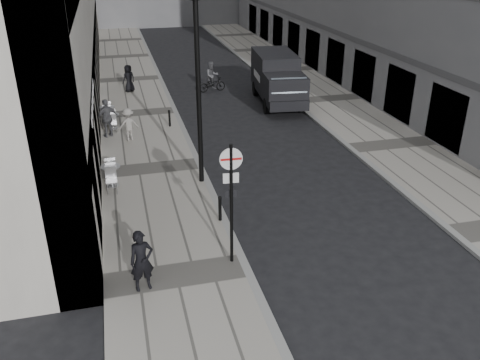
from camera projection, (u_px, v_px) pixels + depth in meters
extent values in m
plane|color=black|center=(273.00, 331.00, 12.41)|extent=(120.00, 120.00, 0.00)
cube|color=#A39D93|center=(138.00, 114.00, 27.70)|extent=(4.00, 60.00, 0.12)
cube|color=#A39D93|center=(326.00, 99.00, 30.14)|extent=(4.00, 60.00, 0.12)
imported|color=black|center=(142.00, 261.00, 13.37)|extent=(0.71, 0.53, 1.75)
cylinder|color=black|center=(231.00, 206.00, 14.12)|extent=(0.09, 0.09, 3.67)
cylinder|color=white|center=(231.00, 159.00, 13.52)|extent=(0.63, 0.08, 0.63)
cube|color=#B21414|center=(231.00, 159.00, 13.50)|extent=(0.58, 0.06, 0.06)
cube|color=white|center=(231.00, 178.00, 13.79)|extent=(0.44, 0.06, 0.29)
cylinder|color=black|center=(199.00, 96.00, 18.39)|extent=(0.18, 0.18, 6.85)
cylinder|color=black|center=(220.00, 209.00, 16.90)|extent=(0.11, 0.11, 0.84)
cylinder|color=black|center=(170.00, 119.00, 25.48)|extent=(0.11, 0.11, 0.79)
cylinder|color=black|center=(267.00, 106.00, 27.66)|extent=(0.40, 0.90, 0.87)
cylinder|color=black|center=(301.00, 105.00, 27.90)|extent=(0.40, 0.90, 0.87)
cylinder|color=black|center=(256.00, 88.00, 30.96)|extent=(0.40, 0.90, 0.87)
cylinder|color=black|center=(286.00, 87.00, 31.20)|extent=(0.40, 0.90, 0.87)
cube|color=black|center=(275.00, 71.00, 29.77)|extent=(2.58, 4.12, 2.17)
cube|color=black|center=(285.00, 90.00, 27.29)|extent=(2.37, 2.18, 1.52)
cube|color=#1E2328|center=(289.00, 86.00, 26.38)|extent=(1.93, 0.58, 0.80)
imported|color=black|center=(212.00, 84.00, 31.76)|extent=(1.81, 0.91, 0.91)
imported|color=#5B5B61|center=(212.00, 76.00, 31.52)|extent=(0.94, 0.79, 1.72)
imported|color=#57575C|center=(107.00, 118.00, 23.93)|extent=(1.16, 0.85, 1.83)
imported|color=gray|center=(129.00, 125.00, 23.53)|extent=(1.09, 0.74, 1.55)
imported|color=black|center=(129.00, 78.00, 31.16)|extent=(0.96, 0.86, 1.65)
cylinder|color=#ADADB0|center=(112.00, 185.00, 19.45)|extent=(0.47, 0.47, 0.03)
cylinder|color=#ADADB0|center=(111.00, 176.00, 19.28)|extent=(0.06, 0.06, 0.79)
cylinder|color=#ADADB0|center=(110.00, 167.00, 19.11)|extent=(0.75, 0.75, 0.03)
cylinder|color=silver|center=(109.00, 123.00, 26.11)|extent=(0.49, 0.49, 0.03)
cylinder|color=silver|center=(108.00, 115.00, 25.93)|extent=(0.07, 0.07, 0.82)
cylinder|color=silver|center=(107.00, 107.00, 25.76)|extent=(0.78, 0.78, 0.03)
cylinder|color=#B5B5B7|center=(114.00, 128.00, 25.34)|extent=(0.42, 0.42, 0.03)
cylinder|color=#B5B5B7|center=(113.00, 122.00, 25.19)|extent=(0.06, 0.06, 0.71)
cylinder|color=#B5B5B7|center=(112.00, 115.00, 25.04)|extent=(0.67, 0.67, 0.03)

